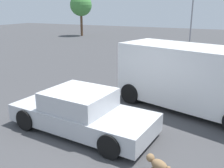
% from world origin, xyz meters
% --- Properties ---
extents(ground_plane, '(80.00, 80.00, 0.00)m').
position_xyz_m(ground_plane, '(0.00, 0.00, 0.00)').
color(ground_plane, '#424244').
extents(sedan_foreground, '(4.47, 2.21, 1.23)m').
position_xyz_m(sedan_foreground, '(-0.20, 0.04, 0.57)').
color(sedan_foreground, '#B7BABF').
rests_on(sedan_foreground, ground_plane).
extents(dog, '(0.62, 0.37, 0.41)m').
position_xyz_m(dog, '(2.44, -1.06, 0.25)').
color(dog, olive).
rests_on(dog, ground_plane).
extents(van_white, '(5.39, 3.27, 2.26)m').
position_xyz_m(van_white, '(2.35, 3.16, 1.22)').
color(van_white, white).
rests_on(van_white, ground_plane).
extents(pedestrian, '(0.57, 0.29, 1.54)m').
position_xyz_m(pedestrian, '(3.09, 8.25, 0.91)').
color(pedestrian, gray).
rests_on(pedestrian, ground_plane).
extents(tree_back_center, '(2.69, 2.69, 5.11)m').
position_xyz_m(tree_back_center, '(-14.32, 22.25, 3.74)').
color(tree_back_center, brown).
rests_on(tree_back_center, ground_plane).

